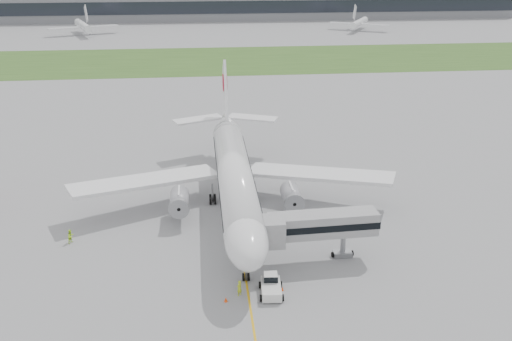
{
  "coord_description": "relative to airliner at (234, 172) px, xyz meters",
  "views": [
    {
      "loc": [
        -4.65,
        -72.04,
        36.83
      ],
      "look_at": [
        2.92,
        2.0,
        6.99
      ],
      "focal_mm": 40.0,
      "sensor_mm": 36.0,
      "label": 1
    }
  ],
  "objects": [
    {
      "name": "distant_aircraft_left",
      "position": [
        -52.82,
        177.63,
        -5.66
      ],
      "size": [
        36.21,
        34.13,
        11.18
      ],
      "primitive_type": null,
      "rotation": [
        0.0,
        0.0,
        0.34
      ],
      "color": "white",
      "rests_on": "ground"
    },
    {
      "name": "apron_markings",
      "position": [
        0.0,
        -9.87,
        -5.66
      ],
      "size": [
        70.0,
        70.0,
        0.04
      ],
      "primitive_type": null,
      "color": "gold",
      "rests_on": "ground"
    },
    {
      "name": "distant_aircraft_right",
      "position": [
        67.76,
        177.9,
        -5.66
      ],
      "size": [
        34.71,
        33.45,
        10.21
      ],
      "primitive_type": null,
      "rotation": [
        0.0,
        0.0,
        -0.5
      ],
      "color": "white",
      "rests_on": "ground"
    },
    {
      "name": "safety_cone_left",
      "position": [
        -2.57,
        -23.9,
        -5.38
      ],
      "size": [
        0.41,
        0.41,
        0.56
      ],
      "primitive_type": "cone",
      "color": "#E9410C",
      "rests_on": "ground"
    },
    {
      "name": "ground_crew_far",
      "position": [
        -22.16,
        -8.52,
        -4.71
      ],
      "size": [
        1.1,
        1.16,
        1.89
      ],
      "primitive_type": "imported",
      "rotation": [
        0.0,
        0.0,
        0.99
      ],
      "color": "#BBF528",
      "rests_on": "ground"
    },
    {
      "name": "grass_strip",
      "position": [
        0.0,
        115.13,
        -5.65
      ],
      "size": [
        600.0,
        50.0,
        0.02
      ],
      "primitive_type": "cube",
      "color": "#33551F",
      "rests_on": "ground"
    },
    {
      "name": "control_tower",
      "position": [
        -90.0,
        227.13,
        -5.66
      ],
      "size": [
        12.0,
        12.0,
        56.0
      ],
      "primitive_type": null,
      "color": "gray",
      "rests_on": "ground"
    },
    {
      "name": "pushback_tug",
      "position": [
        2.59,
        -22.71,
        -4.74
      ],
      "size": [
        2.87,
        4.05,
        2.0
      ],
      "rotation": [
        0.0,
        0.0,
        -0.07
      ],
      "color": "silver",
      "rests_on": "ground"
    },
    {
      "name": "airliner",
      "position": [
        0.0,
        0.0,
        0.0
      ],
      "size": [
        48.13,
        53.95,
        17.88
      ],
      "color": "white",
      "rests_on": "ground"
    },
    {
      "name": "ground_crew_near",
      "position": [
        -1.0,
        -22.85,
        -4.71
      ],
      "size": [
        0.82,
        0.81,
        1.91
      ],
      "primitive_type": "imported",
      "rotation": [
        0.0,
        0.0,
        3.88
      ],
      "color": "#B9CF22",
      "rests_on": "ground"
    },
    {
      "name": "jet_bridge",
      "position": [
        8.86,
        -16.37,
        -0.76
      ],
      "size": [
        14.33,
        4.7,
        6.63
      ],
      "rotation": [
        0.0,
        0.0,
        0.05
      ],
      "color": "#98979A",
      "rests_on": "ground"
    },
    {
      "name": "terminal_building",
      "position": [
        0.0,
        225.0,
        1.34
      ],
      "size": [
        320.0,
        22.3,
        14.0
      ],
      "color": "gray",
      "rests_on": "ground"
    },
    {
      "name": "safety_cone_right",
      "position": [
        3.93,
        -22.38,
        -5.42
      ],
      "size": [
        0.36,
        0.36,
        0.49
      ],
      "primitive_type": "cone",
      "color": "#E9410C",
      "rests_on": "ground"
    },
    {
      "name": "ground",
      "position": [
        0.0,
        -4.87,
        -5.66
      ],
      "size": [
        600.0,
        600.0,
        0.0
      ],
      "primitive_type": "plane",
      "color": "gray",
      "rests_on": "ground"
    }
  ]
}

